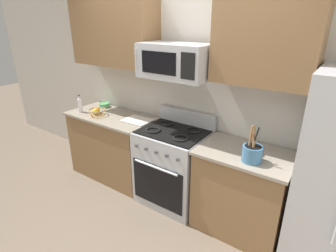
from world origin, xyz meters
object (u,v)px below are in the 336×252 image
microwave (175,61)px  fruit_basket (97,112)px  prep_bowl (105,105)px  bottle_vinegar (80,104)px  range_oven (173,166)px  utensil_crock (252,153)px  cutting_board (137,120)px

microwave → fruit_basket: (-1.14, -0.14, -0.74)m
prep_bowl → bottle_vinegar: bearing=-106.9°
range_oven → prep_bowl: range_oven is taller
bottle_vinegar → prep_bowl: size_ratio=1.54×
range_oven → microwave: 1.22m
utensil_crock → bottle_vinegar: bearing=-179.9°
microwave → bottle_vinegar: (-1.44, -0.17, -0.68)m
fruit_basket → cutting_board: 0.60m
range_oven → cutting_board: 0.72m
microwave → utensil_crock: microwave is taller
fruit_basket → utensil_crock: bearing=-0.8°
bottle_vinegar → fruit_basket: bearing=6.4°
range_oven → utensil_crock: size_ratio=3.20×
cutting_board → prep_bowl: 0.79m
utensil_crock → bottle_vinegar: size_ratio=1.44×
microwave → fruit_basket: size_ratio=3.30×
utensil_crock → fruit_basket: utensil_crock is taller
microwave → bottle_vinegar: 1.60m
utensil_crock → fruit_basket: 2.09m
bottle_vinegar → range_oven: bearing=5.8°
prep_bowl → utensil_crock: bearing=-8.4°
microwave → bottle_vinegar: microwave is taller
range_oven → bottle_vinegar: bottle_vinegar is taller
fruit_basket → bottle_vinegar: (-0.29, -0.03, 0.06)m
fruit_basket → bottle_vinegar: bearing=-173.6°
range_oven → fruit_basket: size_ratio=4.79×
microwave → prep_bowl: bearing=172.8°
range_oven → bottle_vinegar: size_ratio=4.60×
microwave → cutting_board: size_ratio=2.18×
microwave → prep_bowl: microwave is taller
fruit_basket → prep_bowl: bearing=121.9°
cutting_board → prep_bowl: size_ratio=2.25×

